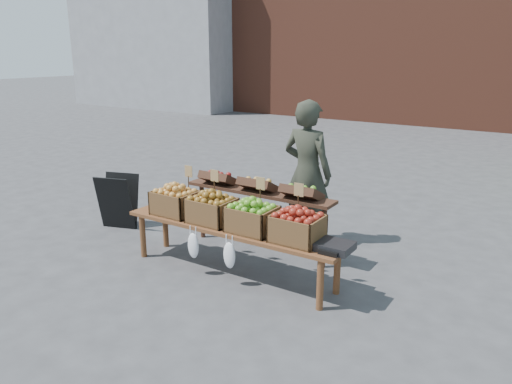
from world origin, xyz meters
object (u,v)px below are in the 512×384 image
Objects in this scene: chalkboard_sign at (118,201)px; crate_green_apples at (297,229)px; back_table at (258,212)px; crate_golden_apples at (175,203)px; crate_russet_pears at (212,210)px; weighing_scale at (335,246)px; crate_red_apples at (252,219)px; display_bench at (232,250)px; vendor at (307,173)px.

crate_green_apples is at bearing -24.36° from chalkboard_sign.
back_table reaches higher than crate_golden_apples.
crate_russet_pears is 1.53m from weighing_scale.
crate_red_apples and crate_green_apples have the same top height.
crate_golden_apples is 1.00× the size of crate_russet_pears.
display_bench is (0.11, -0.72, -0.24)m from back_table.
display_bench is 5.40× the size of crate_golden_apples.
chalkboard_sign is 2.57m from crate_red_apples.
vendor reaches higher than back_table.
crate_golden_apples is (1.42, -0.36, 0.32)m from chalkboard_sign.
vendor is at bearing 80.02° from display_bench.
crate_russet_pears is 0.55m from crate_red_apples.
crate_red_apples is 0.55m from crate_green_apples.
crate_red_apples is (0.55, 0.00, 0.00)m from crate_russet_pears.
crate_russet_pears is at bearing 180.00° from weighing_scale.
vendor is 3.76× the size of crate_golden_apples.
weighing_scale is at bearing 0.00° from crate_russet_pears.
back_table is 0.78× the size of display_bench.
crate_red_apples is at bearing -62.04° from back_table.
vendor is 3.76× the size of crate_red_apples.
weighing_scale is at bearing 131.55° from vendor.
crate_russet_pears is at bearing 180.00° from crate_green_apples.
crate_golden_apples is 1.00× the size of crate_red_apples.
weighing_scale is at bearing 0.00° from crate_red_apples.
crate_golden_apples is (-0.72, -0.72, 0.19)m from back_table.
crate_red_apples reaches higher than chalkboard_sign.
chalkboard_sign is at bearing 171.82° from crate_red_apples.
chalkboard_sign reaches higher than display_bench.
crate_russet_pears is at bearing -103.12° from back_table.
crate_russet_pears is (-0.51, -1.35, -0.23)m from vendor.
display_bench is 1.29m from weighing_scale.
crate_red_apples is at bearing 180.00° from weighing_scale.
vendor is 5.53× the size of weighing_scale.
back_table is at bearing 65.76° from vendor.
vendor is at bearing 69.18° from crate_russet_pears.
chalkboard_sign is 2.28m from display_bench.
chalkboard_sign is 2.31× the size of weighing_scale.
crate_green_apples is at bearing -37.68° from back_table.
crate_green_apples is (1.65, 0.00, 0.00)m from crate_golden_apples.
vendor is at bearing 61.19° from back_table.
vendor is 2.73m from chalkboard_sign.
crate_golden_apples is 2.08m from weighing_scale.
crate_red_apples is at bearing 0.00° from display_bench.
back_table reaches higher than weighing_scale.
weighing_scale is (1.36, -0.72, 0.09)m from back_table.
crate_green_apples is 1.47× the size of weighing_scale.
chalkboard_sign is 1.57× the size of crate_red_apples.
vendor is 1.37m from crate_red_apples.
chalkboard_sign is 3.11m from crate_green_apples.
display_bench is 5.40× the size of crate_green_apples.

